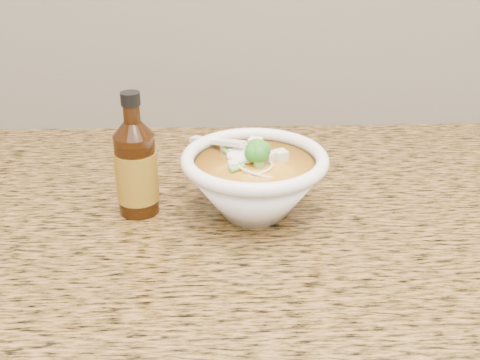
{
  "coord_description": "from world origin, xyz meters",
  "views": [
    {
      "loc": [
        -0.21,
        0.9,
        1.32
      ],
      "look_at": [
        -0.18,
        1.64,
        0.95
      ],
      "focal_mm": 45.0,
      "sensor_mm": 36.0,
      "label": 1
    }
  ],
  "objects": [
    {
      "name": "hot_sauce_bottle",
      "position": [
        -0.32,
        1.65,
        0.97
      ],
      "size": [
        0.07,
        0.07,
        0.18
      ],
      "rotation": [
        0.0,
        0.0,
        0.3
      ],
      "color": "#3F1E08",
      "rests_on": "counter_slab"
    },
    {
      "name": "soup_bowl",
      "position": [
        -0.16,
        1.64,
        0.95
      ],
      "size": [
        0.2,
        0.2,
        0.11
      ],
      "rotation": [
        0.0,
        0.0,
        0.09
      ],
      "color": "white",
      "rests_on": "counter_slab"
    },
    {
      "name": "counter_slab",
      "position": [
        0.0,
        1.68,
        0.88
      ],
      "size": [
        4.0,
        0.68,
        0.04
      ],
      "primitive_type": "cube",
      "color": "brown",
      "rests_on": "cabinet"
    }
  ]
}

